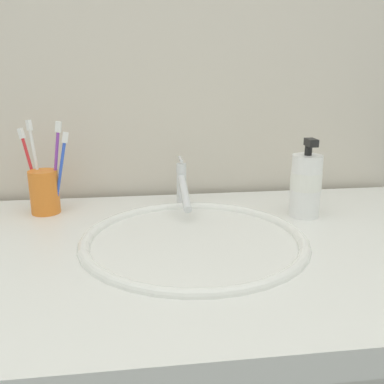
{
  "coord_description": "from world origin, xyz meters",
  "views": [
    {
      "loc": [
        -0.08,
        -0.73,
        1.23
      ],
      "look_at": [
        0.02,
        0.05,
        1.01
      ],
      "focal_mm": 39.02,
      "sensor_mm": 36.0,
      "label": 1
    }
  ],
  "objects_px": {
    "faucet": "(183,187)",
    "soap_dispenser": "(306,184)",
    "toothbrush_blue": "(61,167)",
    "toothbrush_purple": "(56,161)",
    "toothbrush_red": "(30,164)",
    "toothbrush_cup": "(44,192)",
    "toothbrush_white": "(35,160)"
  },
  "relations": [
    {
      "from": "toothbrush_white",
      "to": "soap_dispenser",
      "type": "bearing_deg",
      "value": -10.72
    },
    {
      "from": "toothbrush_blue",
      "to": "toothbrush_red",
      "type": "distance_m",
      "value": 0.08
    },
    {
      "from": "toothbrush_purple",
      "to": "soap_dispenser",
      "type": "bearing_deg",
      "value": -10.19
    },
    {
      "from": "toothbrush_cup",
      "to": "faucet",
      "type": "bearing_deg",
      "value": -1.44
    },
    {
      "from": "faucet",
      "to": "toothbrush_blue",
      "type": "xyz_separation_m",
      "value": [
        -0.28,
        0.0,
        0.06
      ]
    },
    {
      "from": "faucet",
      "to": "toothbrush_cup",
      "type": "relative_size",
      "value": 1.73
    },
    {
      "from": "toothbrush_cup",
      "to": "toothbrush_purple",
      "type": "distance_m",
      "value": 0.08
    },
    {
      "from": "faucet",
      "to": "toothbrush_blue",
      "type": "bearing_deg",
      "value": 179.08
    },
    {
      "from": "toothbrush_blue",
      "to": "toothbrush_white",
      "type": "xyz_separation_m",
      "value": [
        -0.06,
        0.02,
        0.01
      ]
    },
    {
      "from": "toothbrush_red",
      "to": "toothbrush_purple",
      "type": "xyz_separation_m",
      "value": [
        0.06,
        -0.02,
        0.01
      ]
    },
    {
      "from": "faucet",
      "to": "toothbrush_blue",
      "type": "distance_m",
      "value": 0.28
    },
    {
      "from": "toothbrush_white",
      "to": "toothbrush_purple",
      "type": "bearing_deg",
      "value": -16.68
    },
    {
      "from": "faucet",
      "to": "toothbrush_purple",
      "type": "xyz_separation_m",
      "value": [
        -0.29,
        0.01,
        0.07
      ]
    },
    {
      "from": "toothbrush_red",
      "to": "soap_dispenser",
      "type": "bearing_deg",
      "value": -11.12
    },
    {
      "from": "faucet",
      "to": "soap_dispenser",
      "type": "height_order",
      "value": "soap_dispenser"
    },
    {
      "from": "faucet",
      "to": "toothbrush_cup",
      "type": "bearing_deg",
      "value": 178.56
    },
    {
      "from": "toothbrush_cup",
      "to": "toothbrush_blue",
      "type": "bearing_deg",
      "value": -4.85
    },
    {
      "from": "toothbrush_blue",
      "to": "toothbrush_purple",
      "type": "xyz_separation_m",
      "value": [
        -0.01,
        0.01,
        0.01
      ]
    },
    {
      "from": "toothbrush_red",
      "to": "soap_dispenser",
      "type": "xyz_separation_m",
      "value": [
        0.62,
        -0.12,
        -0.04
      ]
    },
    {
      "from": "toothbrush_blue",
      "to": "toothbrush_white",
      "type": "relative_size",
      "value": 0.88
    },
    {
      "from": "toothbrush_white",
      "to": "soap_dispenser",
      "type": "relative_size",
      "value": 1.17
    },
    {
      "from": "toothbrush_red",
      "to": "soap_dispenser",
      "type": "distance_m",
      "value": 0.63
    },
    {
      "from": "faucet",
      "to": "toothbrush_purple",
      "type": "relative_size",
      "value": 0.84
    },
    {
      "from": "faucet",
      "to": "toothbrush_red",
      "type": "xyz_separation_m",
      "value": [
        -0.35,
        0.03,
        0.06
      ]
    },
    {
      "from": "toothbrush_blue",
      "to": "toothbrush_purple",
      "type": "bearing_deg",
      "value": 151.53
    },
    {
      "from": "toothbrush_cup",
      "to": "soap_dispenser",
      "type": "distance_m",
      "value": 0.6
    },
    {
      "from": "toothbrush_blue",
      "to": "toothbrush_purple",
      "type": "distance_m",
      "value": 0.02
    },
    {
      "from": "faucet",
      "to": "soap_dispenser",
      "type": "xyz_separation_m",
      "value": [
        0.27,
        -0.09,
        0.02
      ]
    },
    {
      "from": "toothbrush_red",
      "to": "toothbrush_purple",
      "type": "height_order",
      "value": "toothbrush_purple"
    },
    {
      "from": "toothbrush_cup",
      "to": "toothbrush_white",
      "type": "distance_m",
      "value": 0.08
    },
    {
      "from": "faucet",
      "to": "toothbrush_white",
      "type": "xyz_separation_m",
      "value": [
        -0.34,
        0.02,
        0.07
      ]
    },
    {
      "from": "toothbrush_cup",
      "to": "toothbrush_purple",
      "type": "relative_size",
      "value": 0.49
    }
  ]
}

